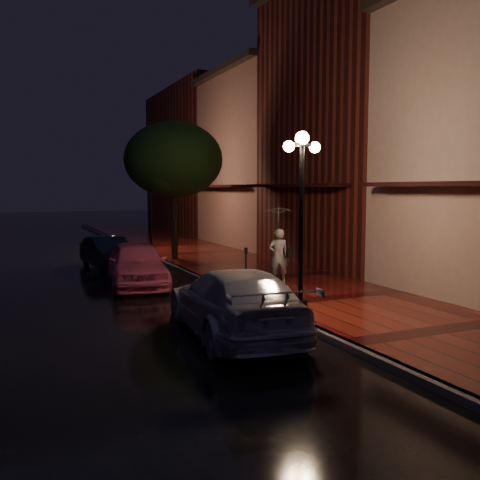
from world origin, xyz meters
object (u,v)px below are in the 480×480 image
pink_car (137,264)px  streetlamp_far (150,200)px  streetlamp_near (301,211)px  parking_meter (246,262)px  woman_with_umbrella (279,233)px  street_tree (174,162)px  navy_car (108,253)px  silver_car (234,302)px

pink_car → streetlamp_far: bearing=80.3°
streetlamp_near → parking_meter: streetlamp_near is taller
streetlamp_far → woman_with_umbrella: streetlamp_far is taller
streetlamp_near → street_tree: 11.12m
parking_meter → pink_car: bearing=169.7°
pink_car → navy_car: bearing=99.6°
silver_car → parking_meter: 5.29m
navy_car → parking_meter: parking_meter is taller
streetlamp_near → silver_car: bearing=-162.9°
streetlamp_far → parking_meter: (0.44, -9.91, -1.75)m
streetlamp_far → woman_with_umbrella: (1.45, -10.17, -0.85)m
streetlamp_near → pink_car: bearing=113.7°
silver_car → streetlamp_near: bearing=-157.5°
streetlamp_near → woman_with_umbrella: (1.45, 3.83, -0.85)m
streetlamp_far → silver_car: 14.86m
navy_car → silver_car: silver_car is taller
street_tree → silver_car: street_tree is taller
street_tree → silver_car: (-2.24, -11.60, -3.52)m
street_tree → silver_car: bearing=-100.9°
navy_car → parking_meter: 6.89m
navy_car → silver_car: 10.86m
pink_car → navy_car: pink_car is taller
street_tree → parking_meter: street_tree is taller
streetlamp_far → street_tree: (0.26, -3.01, 1.64)m
woman_with_umbrella → parking_meter: 1.38m
parking_meter → woman_with_umbrella: bearing=5.6°
navy_car → woman_with_umbrella: size_ratio=1.56×
streetlamp_far → street_tree: size_ratio=0.74×
street_tree → woman_with_umbrella: bearing=-80.5°
navy_car → parking_meter: size_ratio=3.29×
pink_car → parking_meter: size_ratio=3.76×
pink_car → street_tree: bearing=69.0°
navy_car → woman_with_umbrella: (4.16, -6.39, 1.13)m
streetlamp_near → streetlamp_far: bearing=90.0°
pink_car → woman_with_umbrella: (4.03, -2.02, 1.01)m
silver_car → woman_with_umbrella: bearing=-122.4°
streetlamp_far → navy_car: streetlamp_far is taller
navy_car → silver_car: size_ratio=0.76×
streetlamp_near → streetlamp_far: same height
streetlamp_near → pink_car: (-2.57, 5.85, -1.86)m
pink_car → navy_car: 4.37m
silver_car → parking_meter: silver_car is taller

